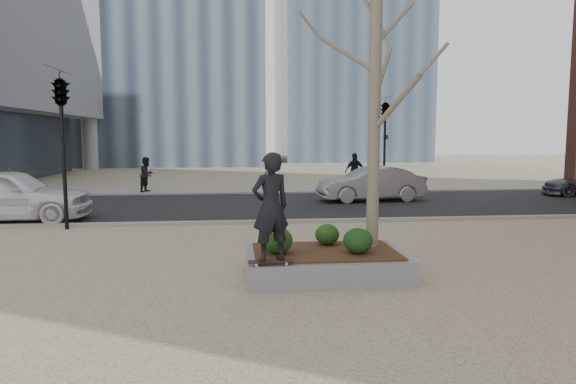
{
  "coord_description": "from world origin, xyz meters",
  "views": [
    {
      "loc": [
        -0.71,
        -9.49,
        2.67
      ],
      "look_at": [
        0.5,
        2.0,
        1.4
      ],
      "focal_mm": 32.0,
      "sensor_mm": 36.0,
      "label": 1
    }
  ],
  "objects": [
    {
      "name": "ground",
      "position": [
        0.0,
        0.0,
        0.0
      ],
      "size": [
        120.0,
        120.0,
        0.0
      ],
      "primitive_type": "plane",
      "color": "tan",
      "rests_on": "ground"
    },
    {
      "name": "street",
      "position": [
        0.0,
        10.0,
        0.01
      ],
      "size": [
        60.0,
        8.0,
        0.02
      ],
      "primitive_type": "cube",
      "color": "black",
      "rests_on": "ground"
    },
    {
      "name": "far_sidewalk",
      "position": [
        0.0,
        17.0,
        0.01
      ],
      "size": [
        60.0,
        6.0,
        0.02
      ],
      "primitive_type": "cube",
      "color": "gray",
      "rests_on": "ground"
    },
    {
      "name": "planter",
      "position": [
        1.0,
        0.0,
        0.23
      ],
      "size": [
        3.0,
        2.0,
        0.45
      ],
      "primitive_type": "cube",
      "color": "gray",
      "rests_on": "ground"
    },
    {
      "name": "planter_mulch",
      "position": [
        1.0,
        0.0,
        0.47
      ],
      "size": [
        2.7,
        1.7,
        0.04
      ],
      "primitive_type": "cube",
      "color": "#382314",
      "rests_on": "planter"
    },
    {
      "name": "sycamore_tree",
      "position": [
        2.0,
        0.3,
        3.79
      ],
      "size": [
        2.8,
        2.8,
        6.6
      ],
      "primitive_type": null,
      "color": "gray",
      "rests_on": "planter_mulch"
    },
    {
      "name": "shrub_left",
      "position": [
        0.07,
        -0.15,
        0.74
      ],
      "size": [
        0.58,
        0.58,
        0.49
      ],
      "primitive_type": "ellipsoid",
      "color": "#1C3A12",
      "rests_on": "planter_mulch"
    },
    {
      "name": "shrub_middle",
      "position": [
        1.14,
        0.52,
        0.7
      ],
      "size": [
        0.49,
        0.49,
        0.42
      ],
      "primitive_type": "ellipsoid",
      "color": "black",
      "rests_on": "planter_mulch"
    },
    {
      "name": "shrub_right",
      "position": [
        1.57,
        -0.29,
        0.73
      ],
      "size": [
        0.56,
        0.56,
        0.47
      ],
      "primitive_type": "ellipsoid",
      "color": "#113815",
      "rests_on": "planter_mulch"
    },
    {
      "name": "skateboard",
      "position": [
        -0.1,
        -0.84,
        0.49
      ],
      "size": [
        0.79,
        0.27,
        0.08
      ],
      "primitive_type": null,
      "rotation": [
        0.0,
        0.0,
        0.09
      ],
      "color": "black",
      "rests_on": "planter"
    },
    {
      "name": "skateboarder",
      "position": [
        -0.1,
        -0.84,
        1.46
      ],
      "size": [
        0.8,
        0.67,
        1.87
      ],
      "primitive_type": "imported",
      "rotation": [
        0.0,
        0.0,
        3.52
      ],
      "color": "black",
      "rests_on": "skateboard"
    },
    {
      "name": "police_car",
      "position": [
        -7.66,
        7.02,
        0.85
      ],
      "size": [
        4.9,
        1.98,
        1.67
      ],
      "primitive_type": "imported",
      "rotation": [
        0.0,
        0.0,
        1.57
      ],
      "color": "white",
      "rests_on": "street"
    },
    {
      "name": "car_silver",
      "position": [
        4.84,
        10.86,
        0.73
      ],
      "size": [
        4.4,
        1.88,
        1.41
      ],
      "primitive_type": "imported",
      "rotation": [
        0.0,
        0.0,
        4.8
      ],
      "color": "gray",
      "rests_on": "street"
    },
    {
      "name": "pedestrian_a",
      "position": [
        -4.81,
        15.25,
        0.85
      ],
      "size": [
        0.9,
        0.99,
        1.65
      ],
      "primitive_type": "imported",
      "rotation": [
        0.0,
        0.0,
        1.14
      ],
      "color": "black",
      "rests_on": "far_sidewalk"
    },
    {
      "name": "pedestrian_b",
      "position": [
        1.06,
        16.56,
        0.85
      ],
      "size": [
        1.09,
        1.23,
        1.65
      ],
      "primitive_type": "imported",
      "rotation": [
        0.0,
        0.0,
        4.15
      ],
      "color": "#363D62",
      "rests_on": "far_sidewalk"
    },
    {
      "name": "pedestrian_c",
      "position": [
        5.24,
        15.33,
        0.92
      ],
      "size": [
        1.12,
        0.63,
        1.8
      ],
      "primitive_type": "imported",
      "rotation": [
        0.0,
        0.0,
        3.34
      ],
      "color": "black",
      "rests_on": "far_sidewalk"
    },
    {
      "name": "traffic_light_near",
      "position": [
        -5.5,
        5.6,
        2.25
      ],
      "size": [
        0.6,
        2.48,
        4.5
      ],
      "primitive_type": null,
      "color": "black",
      "rests_on": "ground"
    },
    {
      "name": "traffic_light_far",
      "position": [
        6.5,
        14.6,
        2.25
      ],
      "size": [
        0.6,
        2.48,
        4.5
      ],
      "primitive_type": null,
      "color": "black",
      "rests_on": "ground"
    }
  ]
}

